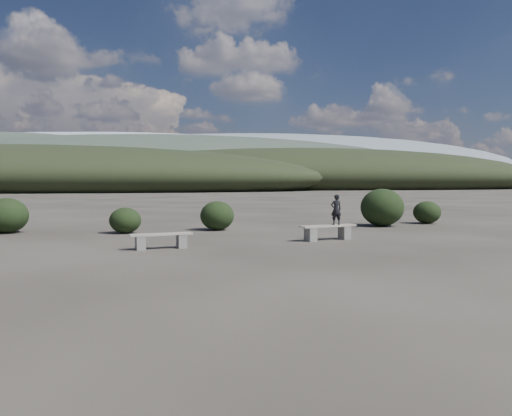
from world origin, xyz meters
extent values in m
plane|color=#2A2520|center=(0.00, 0.00, 0.00)|extent=(1200.00, 1200.00, 0.00)
cube|color=slate|center=(-3.38, 3.63, 0.19)|extent=(0.30, 0.37, 0.37)
cube|color=slate|center=(-2.28, 3.87, 0.19)|extent=(0.30, 0.37, 0.37)
cube|color=gray|center=(-2.83, 3.75, 0.40)|extent=(1.72, 0.69, 0.05)
cube|color=slate|center=(1.65, 4.71, 0.21)|extent=(0.35, 0.42, 0.42)
cube|color=slate|center=(2.87, 5.04, 0.21)|extent=(0.35, 0.42, 0.42)
cube|color=gray|center=(2.26, 4.88, 0.44)|extent=(1.92, 0.87, 0.05)
imported|color=black|center=(2.55, 4.95, 0.95)|extent=(0.36, 0.25, 0.95)
ellipsoid|color=black|center=(-4.11, 8.21, 0.46)|extent=(1.11, 1.11, 0.91)
ellipsoid|color=black|center=(-0.79, 8.74, 0.55)|extent=(1.28, 1.28, 1.09)
ellipsoid|color=black|center=(6.05, 9.21, 0.77)|extent=(1.76, 1.76, 1.54)
ellipsoid|color=black|center=(8.51, 10.02, 0.49)|extent=(1.18, 1.18, 0.98)
ellipsoid|color=black|center=(-8.25, 9.02, 0.62)|extent=(1.48, 1.48, 1.25)
ellipsoid|color=black|center=(-25.00, 90.00, 2.70)|extent=(110.00, 40.00, 12.00)
ellipsoid|color=black|center=(35.00, 110.00, 3.15)|extent=(120.00, 44.00, 14.00)
ellipsoid|color=#323D32|center=(0.00, 160.00, 5.40)|extent=(190.00, 64.00, 24.00)
ellipsoid|color=slate|center=(70.00, 300.00, 9.90)|extent=(340.00, 110.00, 44.00)
ellipsoid|color=#969FA9|center=(-30.00, 400.00, 12.60)|extent=(460.00, 140.00, 56.00)
camera|label=1|loc=(-2.76, -9.91, 1.81)|focal=35.00mm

